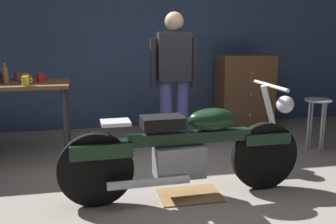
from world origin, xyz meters
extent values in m
plane|color=gray|center=(0.00, 0.00, 0.00)|extent=(12.00, 12.00, 0.00)
cube|color=#384C70|center=(0.00, 2.80, 1.55)|extent=(8.00, 0.12, 3.10)
cube|color=brown|center=(-1.62, 1.37, 0.88)|extent=(1.30, 0.64, 0.04)
cylinder|color=#2D2D33|center=(-1.03, 1.11, 0.43)|extent=(0.05, 0.05, 0.86)
cylinder|color=#2D2D33|center=(-1.03, 1.63, 0.43)|extent=(0.05, 0.05, 0.86)
cylinder|color=black|center=(0.81, 0.12, 0.32)|extent=(0.64, 0.09, 0.64)
cylinder|color=black|center=(-0.74, 0.06, 0.32)|extent=(0.64, 0.09, 0.64)
cube|color=black|center=(0.81, 0.12, 0.50)|extent=(0.44, 0.16, 0.10)
cube|color=black|center=(-0.69, 0.06, 0.50)|extent=(0.53, 0.20, 0.12)
cube|color=gray|center=(-0.02, 0.09, 0.34)|extent=(0.45, 0.26, 0.28)
cube|color=black|center=(0.08, 0.09, 0.55)|extent=(1.10, 0.14, 0.10)
ellipsoid|color=black|center=(0.28, 0.10, 0.70)|extent=(0.45, 0.24, 0.20)
cube|color=black|center=(-0.17, 0.08, 0.70)|extent=(0.37, 0.25, 0.10)
cube|color=silver|center=(-0.57, 0.07, 0.72)|extent=(0.25, 0.21, 0.03)
cylinder|color=silver|center=(0.87, 0.12, 0.65)|extent=(0.27, 0.06, 0.68)
cylinder|color=silver|center=(0.83, 0.12, 0.98)|extent=(0.05, 0.60, 0.03)
sphere|color=silver|center=(0.99, 0.12, 0.80)|extent=(0.16, 0.16, 0.16)
cylinder|color=silver|center=(-0.31, -0.06, 0.22)|extent=(0.70, 0.09, 0.07)
cylinder|color=#494D90|center=(0.33, 1.39, 0.44)|extent=(0.15, 0.15, 0.88)
cylinder|color=#494D90|center=(0.13, 1.40, 0.44)|extent=(0.15, 0.15, 0.88)
cube|color=#26262D|center=(0.23, 1.40, 1.16)|extent=(0.39, 0.25, 0.56)
cylinder|color=#26262D|center=(0.47, 1.38, 1.08)|extent=(0.09, 0.09, 0.58)
cylinder|color=#26262D|center=(-0.01, 1.41, 1.08)|extent=(0.09, 0.09, 0.58)
sphere|color=tan|center=(0.23, 1.40, 1.56)|extent=(0.22, 0.22, 0.22)
cylinder|color=#B2B2B7|center=(1.95, 1.08, 0.63)|extent=(0.32, 0.32, 0.02)
cylinder|color=#B2B2B7|center=(2.06, 1.08, 0.31)|extent=(0.02, 0.02, 0.62)
cylinder|color=#B2B2B7|center=(1.95, 1.19, 0.31)|extent=(0.02, 0.02, 0.62)
cylinder|color=#B2B2B7|center=(1.84, 1.08, 0.31)|extent=(0.02, 0.02, 0.62)
cylinder|color=#B2B2B7|center=(1.95, 0.97, 0.31)|extent=(0.02, 0.02, 0.62)
cube|color=brown|center=(1.51, 2.30, 0.55)|extent=(0.80, 0.44, 1.10)
sphere|color=tan|center=(1.51, 2.07, 0.85)|extent=(0.04, 0.04, 0.04)
sphere|color=tan|center=(1.51, 2.07, 0.55)|extent=(0.04, 0.04, 0.04)
sphere|color=tan|center=(1.51, 2.07, 0.25)|extent=(0.04, 0.04, 0.04)
cube|color=olive|center=(0.08, 0.09, 0.01)|extent=(0.56, 0.40, 0.01)
cylinder|color=brown|center=(-1.56, 1.61, 0.95)|extent=(0.07, 0.07, 0.09)
torus|color=brown|center=(-1.52, 1.61, 0.95)|extent=(0.05, 0.01, 0.05)
cylinder|color=orange|center=(-1.46, 1.46, 0.95)|extent=(0.08, 0.08, 0.09)
torus|color=orange|center=(-1.41, 1.46, 0.95)|extent=(0.05, 0.01, 0.05)
cylinder|color=#2D51AD|center=(-1.68, 1.48, 0.96)|extent=(0.09, 0.09, 0.11)
torus|color=#2D51AD|center=(-1.63, 1.48, 0.96)|extent=(0.06, 0.01, 0.06)
cylinder|color=red|center=(-1.29, 1.37, 0.95)|extent=(0.08, 0.08, 0.10)
torus|color=red|center=(-1.24, 1.37, 0.96)|extent=(0.06, 0.01, 0.06)
cylinder|color=yellow|center=(-1.41, 1.14, 0.95)|extent=(0.07, 0.07, 0.10)
torus|color=yellow|center=(-1.37, 1.14, 0.95)|extent=(0.06, 0.01, 0.06)
cylinder|color=olive|center=(-1.64, 1.35, 0.99)|extent=(0.06, 0.06, 0.18)
cylinder|color=olive|center=(-1.64, 1.35, 1.10)|extent=(0.03, 0.03, 0.05)
cylinder|color=black|center=(-1.64, 1.35, 1.14)|extent=(0.03, 0.03, 0.01)
camera|label=1|loc=(-0.78, -3.08, 1.49)|focal=41.63mm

